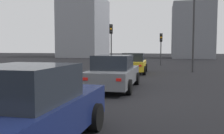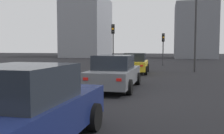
{
  "view_description": "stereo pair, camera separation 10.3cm",
  "coord_description": "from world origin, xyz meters",
  "px_view_note": "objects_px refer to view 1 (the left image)",
  "views": [
    {
      "loc": [
        -9.77,
        -0.79,
        1.91
      ],
      "look_at": [
        -1.24,
        0.95,
        1.26
      ],
      "focal_mm": 40.5,
      "sensor_mm": 36.0,
      "label": 1
    },
    {
      "loc": [
        -9.75,
        -0.89,
        1.91
      ],
      "look_at": [
        -1.24,
        0.95,
        1.26
      ],
      "focal_mm": 40.5,
      "sensor_mm": 36.0,
      "label": 2
    }
  ],
  "objects_px": {
    "car_yellow_right_lead": "(134,63)",
    "traffic_light_near_left": "(161,42)",
    "car_navy_right_third": "(29,110)",
    "street_lamp_kerbside": "(194,15)",
    "car_grey_right_second": "(114,73)",
    "traffic_light_near_right": "(111,37)"
  },
  "relations": [
    {
      "from": "car_yellow_right_lead",
      "to": "traffic_light_near_right",
      "type": "height_order",
      "value": "traffic_light_near_right"
    },
    {
      "from": "car_yellow_right_lead",
      "to": "street_lamp_kerbside",
      "type": "height_order",
      "value": "street_lamp_kerbside"
    },
    {
      "from": "car_yellow_right_lead",
      "to": "traffic_light_near_right",
      "type": "distance_m",
      "value": 5.98
    },
    {
      "from": "car_navy_right_third",
      "to": "street_lamp_kerbside",
      "type": "height_order",
      "value": "street_lamp_kerbside"
    },
    {
      "from": "car_navy_right_third",
      "to": "street_lamp_kerbside",
      "type": "xyz_separation_m",
      "value": [
        16.61,
        -4.71,
        3.69
      ]
    },
    {
      "from": "car_grey_right_second",
      "to": "traffic_light_near_right",
      "type": "xyz_separation_m",
      "value": [
        12.36,
        2.71,
        2.25
      ]
    },
    {
      "from": "car_yellow_right_lead",
      "to": "street_lamp_kerbside",
      "type": "distance_m",
      "value": 6.08
    },
    {
      "from": "car_yellow_right_lead",
      "to": "car_navy_right_third",
      "type": "xyz_separation_m",
      "value": [
        -14.91,
        0.21,
        0.03
      ]
    },
    {
      "from": "car_grey_right_second",
      "to": "car_navy_right_third",
      "type": "xyz_separation_m",
      "value": [
        -7.35,
        0.17,
        0.01
      ]
    },
    {
      "from": "car_grey_right_second",
      "to": "traffic_light_near_right",
      "type": "relative_size",
      "value": 1.15
    },
    {
      "from": "traffic_light_near_left",
      "to": "street_lamp_kerbside",
      "type": "relative_size",
      "value": 0.46
    },
    {
      "from": "car_yellow_right_lead",
      "to": "traffic_light_near_left",
      "type": "bearing_deg",
      "value": -13.61
    },
    {
      "from": "car_yellow_right_lead",
      "to": "traffic_light_near_left",
      "type": "height_order",
      "value": "traffic_light_near_left"
    },
    {
      "from": "traffic_light_near_left",
      "to": "car_yellow_right_lead",
      "type": "bearing_deg",
      "value": -19.0
    },
    {
      "from": "car_navy_right_third",
      "to": "street_lamp_kerbside",
      "type": "distance_m",
      "value": 17.66
    },
    {
      "from": "car_yellow_right_lead",
      "to": "car_grey_right_second",
      "type": "distance_m",
      "value": 7.56
    },
    {
      "from": "traffic_light_near_right",
      "to": "car_yellow_right_lead",
      "type": "bearing_deg",
      "value": 34.44
    },
    {
      "from": "car_navy_right_third",
      "to": "traffic_light_near_right",
      "type": "relative_size",
      "value": 1.02
    },
    {
      "from": "car_navy_right_third",
      "to": "street_lamp_kerbside",
      "type": "relative_size",
      "value": 0.56
    },
    {
      "from": "car_yellow_right_lead",
      "to": "car_grey_right_second",
      "type": "bearing_deg",
      "value": 178.28
    },
    {
      "from": "car_yellow_right_lead",
      "to": "street_lamp_kerbside",
      "type": "relative_size",
      "value": 0.54
    },
    {
      "from": "car_yellow_right_lead",
      "to": "traffic_light_near_right",
      "type": "xyz_separation_m",
      "value": [
        4.8,
        2.75,
        2.27
      ]
    }
  ]
}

